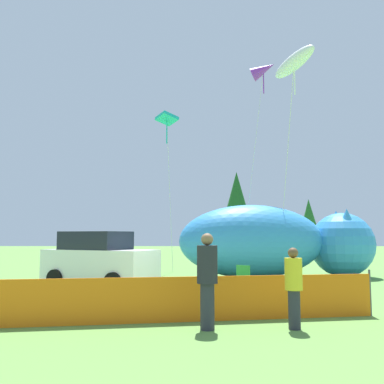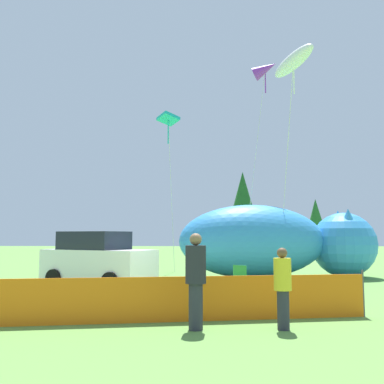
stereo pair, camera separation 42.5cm
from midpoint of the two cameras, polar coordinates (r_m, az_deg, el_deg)
name	(u,v)px [view 2 (the right image)]	position (r m, az deg, el deg)	size (l,w,h in m)	color
ground_plane	(167,295)	(13.60, -2.46, -13.52)	(120.00, 120.00, 0.00)	#609342
parked_car	(97,260)	(15.57, -11.75, -8.83)	(4.32, 3.27, 1.97)	white
folding_chair	(237,278)	(13.63, 6.92, -11.35)	(0.76, 0.76, 0.89)	#267F33
inflatable_cat	(275,244)	(19.06, 11.58, -6.81)	(8.88, 4.02, 3.15)	#338CD8
safety_fence	(150,300)	(9.34, -4.27, -14.12)	(9.56, 1.70, 1.04)	orange
spectator_in_grey_shirt	(283,285)	(8.81, 13.38, -11.92)	(0.35, 0.35, 1.59)	#2D2D38
spectator_in_black_shirt	(196,277)	(8.56, 1.95, -11.21)	(0.41, 0.41, 1.87)	#2D2D38
kite_teal_diamond	(168,122)	(22.16, -2.62, 9.36)	(1.27, 1.27, 8.04)	silver
kite_white_ghost	(293,62)	(18.00, 14.05, 16.43)	(1.71, 3.73, 9.20)	silver
kite_purple_delta	(265,70)	(23.87, 10.24, 15.72)	(2.21, 1.47, 11.17)	silver
horizon_tree_east	(243,202)	(47.55, 7.05, -1.39)	(3.72, 3.72, 8.89)	brown
horizon_tree_west	(316,219)	(49.48, 16.42, -3.50)	(2.47, 2.47, 5.89)	brown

